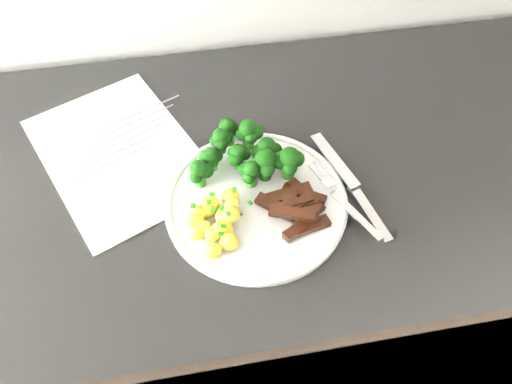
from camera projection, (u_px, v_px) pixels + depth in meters
counter at (207, 297)px, 1.11m from camera, size 2.36×0.59×0.88m
recipe_paper at (119, 152)px, 0.78m from camera, size 0.33×0.37×0.00m
plate at (256, 201)px, 0.72m from camera, size 0.27×0.27×0.02m
broccoli at (250, 153)px, 0.73m from camera, size 0.17×0.13×0.06m
potatoes at (216, 220)px, 0.68m from camera, size 0.10×0.11×0.04m
beef_strips at (297, 206)px, 0.70m from camera, size 0.11×0.11×0.03m
fork at (346, 203)px, 0.70m from camera, size 0.07×0.15×0.01m
knife at (359, 198)px, 0.72m from camera, size 0.07×0.21×0.02m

